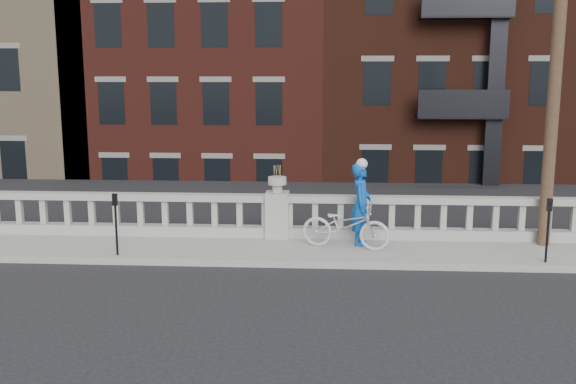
% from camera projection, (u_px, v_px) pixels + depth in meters
% --- Properties ---
extents(ground, '(120.00, 120.00, 0.00)m').
position_uv_depth(ground, '(261.00, 298.00, 11.71)').
color(ground, black).
rests_on(ground, ground).
extents(sidewalk, '(32.00, 2.20, 0.15)m').
position_uv_depth(sidewalk, '(274.00, 250.00, 14.64)').
color(sidewalk, gray).
rests_on(sidewalk, ground).
extents(balustrade, '(28.00, 0.34, 1.03)m').
position_uv_depth(balustrade, '(277.00, 217.00, 15.47)').
color(balustrade, gray).
rests_on(balustrade, sidewalk).
extents(planter_pedestal, '(0.55, 0.55, 1.76)m').
position_uv_depth(planter_pedestal, '(277.00, 209.00, 15.43)').
color(planter_pedestal, gray).
rests_on(planter_pedestal, sidewalk).
extents(lower_level, '(80.00, 44.00, 20.80)m').
position_uv_depth(lower_level, '(316.00, 101.00, 33.82)').
color(lower_level, '#605E59').
rests_on(lower_level, ground).
extents(utility_pole, '(1.60, 0.28, 10.00)m').
position_uv_depth(utility_pole, '(560.00, 18.00, 13.93)').
color(utility_pole, '#422D1E').
rests_on(utility_pole, sidewalk).
extents(parking_meter_b, '(0.10, 0.09, 1.36)m').
position_uv_depth(parking_meter_b, '(116.00, 217.00, 13.84)').
color(parking_meter_b, black).
rests_on(parking_meter_b, sidewalk).
extents(parking_meter_c, '(0.10, 0.09, 1.36)m').
position_uv_depth(parking_meter_c, '(548.00, 223.00, 13.29)').
color(parking_meter_c, black).
rests_on(parking_meter_c, sidewalk).
extents(bicycle, '(2.12, 1.16, 1.05)m').
position_uv_depth(bicycle, '(346.00, 225.00, 14.45)').
color(bicycle, silver).
rests_on(bicycle, sidewalk).
extents(cyclist, '(0.58, 0.77, 1.90)m').
position_uv_depth(cyclist, '(361.00, 204.00, 14.71)').
color(cyclist, '#0C4FB4').
rests_on(cyclist, sidewalk).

